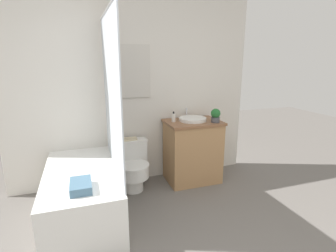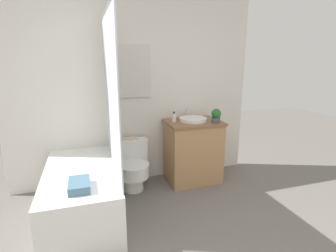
% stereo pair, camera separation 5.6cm
% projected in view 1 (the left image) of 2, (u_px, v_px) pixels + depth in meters
% --- Properties ---
extents(wall_back, '(3.06, 0.07, 2.50)m').
position_uv_depth(wall_back, '(134.00, 84.00, 3.22)').
color(wall_back, silver).
rests_on(wall_back, ground_plane).
extents(shower_area, '(0.69, 1.35, 1.98)m').
position_uv_depth(shower_area, '(84.00, 189.00, 2.61)').
color(shower_area, white).
rests_on(shower_area, ground_plane).
extents(toilet, '(0.44, 0.49, 0.59)m').
position_uv_depth(toilet, '(132.00, 166.00, 3.18)').
color(toilet, white).
rests_on(toilet, ground_plane).
extents(vanity, '(0.69, 0.50, 0.80)m').
position_uv_depth(vanity, '(192.00, 151.00, 3.38)').
color(vanity, '#AD7F51').
rests_on(vanity, ground_plane).
extents(sink, '(0.35, 0.38, 0.13)m').
position_uv_depth(sink, '(192.00, 119.00, 3.30)').
color(sink, white).
rests_on(sink, vanity).
extents(soap_bottle, '(0.05, 0.05, 0.13)m').
position_uv_depth(soap_bottle, '(174.00, 118.00, 3.23)').
color(soap_bottle, silver).
rests_on(soap_bottle, vanity).
extents(potted_plant, '(0.12, 0.12, 0.17)m').
position_uv_depth(potted_plant, '(216.00, 115.00, 3.20)').
color(potted_plant, '#4C4C51').
rests_on(potted_plant, vanity).
extents(book_on_tank, '(0.19, 0.10, 0.02)m').
position_uv_depth(book_on_tank, '(129.00, 139.00, 3.21)').
color(book_on_tank, beige).
rests_on(book_on_tank, toilet).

